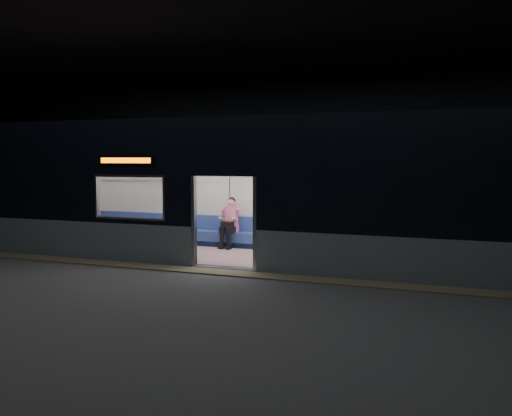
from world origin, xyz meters
The scene contains 7 objects.
station_floor centered at (0.00, 0.00, -0.01)m, with size 24.00×14.00×0.01m, color #47494C.
station_envelope centered at (0.00, 0.00, 3.66)m, with size 24.00×14.00×5.00m.
tactile_strip centered at (0.00, 0.55, 0.01)m, with size 22.80×0.50×0.03m, color #8C7F59.
metro_car centered at (0.00, 2.54, 1.85)m, with size 18.00×3.04×3.35m.
passenger centered at (-0.90, 3.55, 0.79)m, with size 0.40×0.68×1.35m.
handbag centered at (-0.89, 3.33, 0.68)m, with size 0.30×0.26×0.15m, color black.
transit_map centered at (4.34, 3.85, 1.46)m, with size 0.94×0.03×0.61m, color white.
Camera 1 is at (4.74, -9.85, 2.46)m, focal length 38.00 mm.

